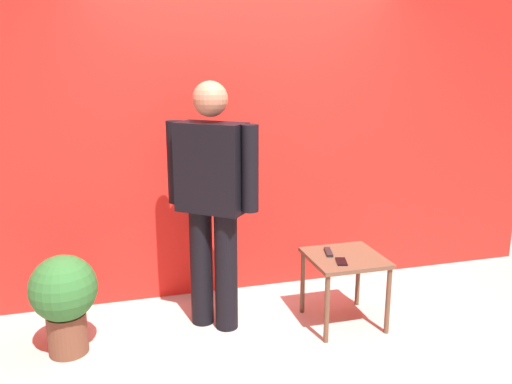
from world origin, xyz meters
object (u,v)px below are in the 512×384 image
object	(u,v)px
tv_remote	(329,252)
side_table	(345,266)
cell_phone	(341,262)
potted_plant	(64,297)
standing_person	(212,195)

from	to	relation	value
tv_remote	side_table	bearing A→B (deg)	-25.53
cell_phone	potted_plant	distance (m)	1.90
cell_phone	tv_remote	size ratio (longest dim) A/B	0.85
cell_phone	tv_remote	distance (m)	0.19
potted_plant	cell_phone	bearing A→B (deg)	-6.64
tv_remote	potted_plant	world-z (taller)	potted_plant
side_table	standing_person	bearing A→B (deg)	166.30
side_table	tv_remote	bearing A→B (deg)	139.97
standing_person	cell_phone	size ratio (longest dim) A/B	12.42
cell_phone	side_table	bearing A→B (deg)	69.98
tv_remote	standing_person	bearing A→B (deg)	-175.42
standing_person	potted_plant	bearing A→B (deg)	-173.56
side_table	potted_plant	xyz separation A→B (m)	(-1.96, 0.11, -0.05)
side_table	cell_phone	world-z (taller)	cell_phone
standing_person	potted_plant	distance (m)	1.19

